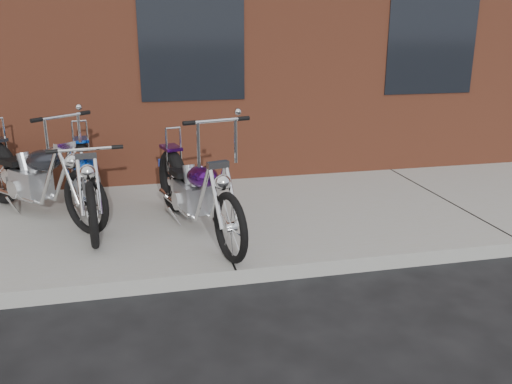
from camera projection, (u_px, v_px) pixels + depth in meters
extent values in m
plane|color=black|center=(236.00, 285.00, 4.97)|extent=(120.00, 120.00, 0.00)
cube|color=#A3A3A3|center=(212.00, 222.00, 6.34)|extent=(22.00, 3.00, 0.15)
torus|color=black|center=(177.00, 184.00, 6.26)|extent=(0.33, 0.76, 0.75)
torus|color=black|center=(237.00, 233.00, 4.88)|extent=(0.24, 0.67, 0.68)
cube|color=#989FAB|center=(198.00, 201.00, 5.70)|extent=(0.38, 0.48, 0.31)
ellipsoid|color=#3E0D60|center=(208.00, 180.00, 5.36)|extent=(0.40, 0.62, 0.32)
cube|color=black|center=(189.00, 176.00, 5.87)|extent=(0.31, 0.34, 0.06)
cylinder|color=silver|center=(231.00, 200.00, 4.91)|extent=(0.11, 0.30, 0.56)
cylinder|color=silver|center=(224.00, 123.00, 4.82)|extent=(0.56, 0.17, 0.03)
cylinder|color=silver|center=(178.00, 152.00, 6.07)|extent=(0.03, 0.03, 0.50)
cylinder|color=silver|center=(202.00, 205.00, 5.99)|extent=(0.28, 0.92, 0.05)
torus|color=black|center=(84.00, 174.00, 6.67)|extent=(0.24, 0.77, 0.75)
torus|color=black|center=(93.00, 220.00, 5.20)|extent=(0.16, 0.68, 0.68)
cube|color=#989FAB|center=(87.00, 190.00, 6.07)|extent=(0.34, 0.45, 0.31)
ellipsoid|color=#1044B9|center=(86.00, 170.00, 5.72)|extent=(0.34, 0.60, 0.32)
cube|color=#B8A78E|center=(84.00, 166.00, 6.25)|extent=(0.28, 0.32, 0.06)
cylinder|color=silver|center=(90.00, 189.00, 5.24)|extent=(0.08, 0.31, 0.56)
cylinder|color=silver|center=(86.00, 152.00, 5.26)|extent=(0.57, 0.10, 0.03)
cylinder|color=silver|center=(81.00, 144.00, 6.48)|extent=(0.03, 0.03, 0.50)
cylinder|color=silver|center=(98.00, 194.00, 6.36)|extent=(0.16, 0.94, 0.05)
torus|color=black|center=(6.00, 175.00, 6.57)|extent=(0.63, 0.70, 0.79)
torus|color=black|center=(96.00, 205.00, 5.60)|extent=(0.52, 0.59, 0.71)
cube|color=#989FAB|center=(39.00, 186.00, 6.17)|extent=(0.52, 0.53, 0.33)
ellipsoid|color=#202228|center=(52.00, 162.00, 5.90)|extent=(0.61, 0.64, 0.34)
cube|color=black|center=(23.00, 163.00, 6.27)|extent=(0.40, 0.40, 0.07)
cylinder|color=silver|center=(85.00, 176.00, 5.59)|extent=(0.24, 0.27, 0.59)
cylinder|color=silver|center=(71.00, 118.00, 5.49)|extent=(0.48, 0.41, 0.03)
cylinder|color=silver|center=(6.00, 142.00, 6.40)|extent=(0.03, 0.03, 0.53)
cylinder|color=silver|center=(39.00, 191.00, 6.45)|extent=(0.68, 0.78, 0.05)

